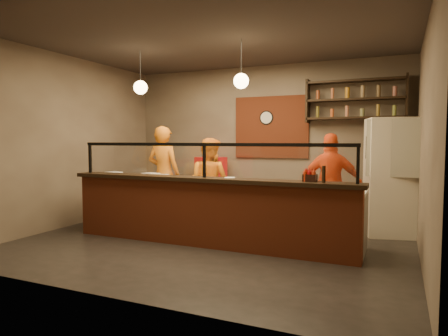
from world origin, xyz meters
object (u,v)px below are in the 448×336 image
at_px(cook_left, 164,174).
at_px(cook_right, 331,185).
at_px(cook_mid, 209,183).
at_px(condiment_caddy, 310,178).
at_px(fridge, 392,177).
at_px(pizza_dough, 214,184).
at_px(red_cooler, 211,186).
at_px(pepper_mill, 324,174).
at_px(wall_clock, 267,118).

xyz_separation_m(cook_left, cook_right, (3.29, 0.06, -0.08)).
bearing_deg(cook_mid, condiment_caddy, 161.77).
bearing_deg(fridge, pizza_dough, -165.05).
distance_m(cook_left, condiment_caddy, 3.51).
distance_m(cook_left, red_cooler, 1.21).
xyz_separation_m(red_cooler, pepper_mill, (2.86, -2.49, 0.54)).
height_order(wall_clock, red_cooler, wall_clock).
bearing_deg(condiment_caddy, cook_mid, 151.38).
height_order(cook_mid, condiment_caddy, cook_mid).
xyz_separation_m(cook_left, fridge, (4.23, 0.54, 0.05)).
height_order(cook_left, cook_mid, cook_left).
bearing_deg(condiment_caddy, fridge, 62.39).
bearing_deg(condiment_caddy, cook_left, 156.78).
height_order(cook_mid, pizza_dough, cook_mid).
relative_size(cook_mid, fridge, 0.83).
bearing_deg(pizza_dough, condiment_caddy, -16.20).
bearing_deg(red_cooler, cook_right, 4.64).
bearing_deg(cook_right, pepper_mill, 82.90).
bearing_deg(wall_clock, fridge, -17.65).
distance_m(cook_left, pizza_dough, 1.78).
distance_m(cook_right, red_cooler, 2.91).
bearing_deg(pizza_dough, cook_left, 149.84).
bearing_deg(red_cooler, pepper_mill, -16.79).
bearing_deg(cook_left, pepper_mill, 156.67).
bearing_deg(cook_mid, pepper_mill, 162.35).
relative_size(wall_clock, pizza_dough, 0.58).
bearing_deg(pizza_dough, pepper_mill, -16.78).
bearing_deg(pizza_dough, cook_mid, 121.26).
bearing_deg(wall_clock, cook_right, -39.38).
distance_m(wall_clock, condiment_caddy, 3.26).
height_order(wall_clock, pizza_dough, wall_clock).
xyz_separation_m(red_cooler, pizza_dough, (0.98, -1.92, 0.28)).
bearing_deg(cook_right, fridge, -164.78).
relative_size(cook_right, condiment_caddy, 9.72).
xyz_separation_m(cook_mid, pizza_dough, (0.39, -0.64, 0.07)).
distance_m(cook_mid, condiment_caddy, 2.38).
xyz_separation_m(condiment_caddy, pepper_mill, (0.20, -0.08, 0.06)).
distance_m(pizza_dough, pepper_mill, 1.99).
relative_size(cook_left, fridge, 0.95).
distance_m(cook_right, pepper_mill, 1.55).
bearing_deg(cook_mid, pizza_dough, 131.66).
distance_m(cook_mid, red_cooler, 1.42).
relative_size(cook_left, pepper_mill, 8.43).
xyz_separation_m(cook_left, pizza_dough, (1.54, -0.89, -0.05)).
height_order(cook_left, red_cooler, cook_left).
relative_size(cook_mid, pepper_mill, 7.36).
bearing_deg(cook_left, red_cooler, -118.79).
bearing_deg(wall_clock, pepper_mill, -58.84).
xyz_separation_m(cook_left, condiment_caddy, (3.22, -1.38, 0.16)).
bearing_deg(cook_left, fridge, -172.91).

